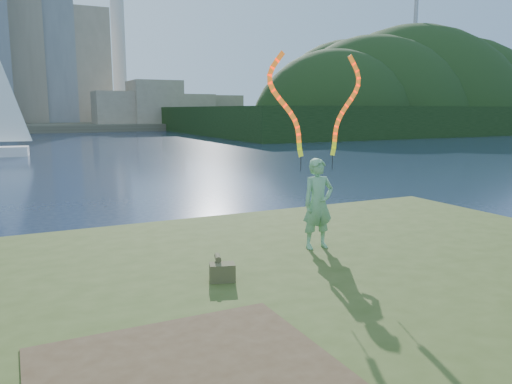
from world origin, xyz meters
TOP-DOWN VIEW (x-y plane):
  - ground at (0.00, 0.00)m, footprint 320.00×320.00m
  - grassy_knoll at (0.00, -2.30)m, footprint 20.00×18.00m
  - dirt_patch at (-2.20, -3.20)m, footprint 3.20×3.00m
  - far_shore at (0.00, 95.00)m, footprint 320.00×40.00m
  - wooded_hill at (59.57, 59.96)m, footprint 78.00×50.00m
  - woman_with_ribbons at (1.77, 0.51)m, footprint 2.13×0.47m
  - canvas_bag at (-0.75, -0.51)m, footprint 0.48×0.54m

SIDE VIEW (x-z plane):
  - ground at x=0.00m, z-range 0.00..0.00m
  - wooded_hill at x=59.57m, z-range -31.34..31.66m
  - grassy_knoll at x=0.00m, z-range -0.06..0.74m
  - far_shore at x=0.00m, z-range 0.00..1.20m
  - dirt_patch at x=-2.20m, z-range 0.80..0.82m
  - canvas_bag at x=-0.75m, z-range 0.77..1.16m
  - woman_with_ribbons at x=1.77m, z-range 0.10..4.29m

